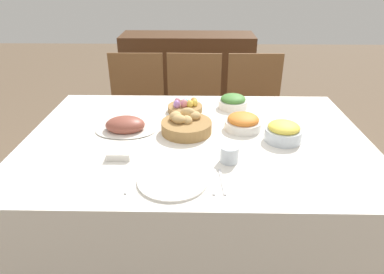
{
  "coord_description": "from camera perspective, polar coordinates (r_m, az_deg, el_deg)",
  "views": [
    {
      "loc": [
        0.01,
        -1.52,
        1.54
      ],
      "look_at": [
        -0.02,
        -0.09,
        0.82
      ],
      "focal_mm": 32.0,
      "sensor_mm": 36.0,
      "label": 1
    }
  ],
  "objects": [
    {
      "name": "spoon",
      "position": [
        1.36,
        5.06,
        -7.38
      ],
      "size": [
        0.02,
        0.18,
        0.0
      ],
      "rotation": [
        0.0,
        0.0,
        0.07
      ],
      "color": "silver",
      "rests_on": "dining_table"
    },
    {
      "name": "fork",
      "position": [
        1.38,
        -10.13,
        -7.14
      ],
      "size": [
        0.02,
        0.18,
        0.0
      ],
      "rotation": [
        0.0,
        0.0,
        -0.07
      ],
      "color": "silver",
      "rests_on": "dining_table"
    },
    {
      "name": "drinking_cup",
      "position": [
        1.48,
        6.25,
        -2.86
      ],
      "size": [
        0.08,
        0.08,
        0.07
      ],
      "color": "silver",
      "rests_on": "dining_table"
    },
    {
      "name": "chair_far_left",
      "position": [
        2.72,
        -9.27,
        4.19
      ],
      "size": [
        0.42,
        0.42,
        0.94
      ],
      "rotation": [
        0.0,
        0.0,
        0.01
      ],
      "color": "brown",
      "rests_on": "ground"
    },
    {
      "name": "ground_plane",
      "position": [
        2.16,
        0.61,
        -18.62
      ],
      "size": [
        12.0,
        12.0,
        0.0
      ],
      "primitive_type": "plane",
      "color": "brown"
    },
    {
      "name": "pineapple_bowl",
      "position": [
        1.7,
        14.98,
        0.85
      ],
      "size": [
        0.18,
        0.18,
        0.1
      ],
      "color": "silver",
      "rests_on": "dining_table"
    },
    {
      "name": "sideboard",
      "position": [
        3.63,
        -0.7,
        9.55
      ],
      "size": [
        1.31,
        0.44,
        0.93
      ],
      "color": "#4C2D19",
      "rests_on": "ground"
    },
    {
      "name": "carrot_bowl",
      "position": [
        1.78,
        8.5,
        2.46
      ],
      "size": [
        0.19,
        0.19,
        0.08
      ],
      "color": "silver",
      "rests_on": "dining_table"
    },
    {
      "name": "bread_basket",
      "position": [
        1.73,
        -1.0,
        2.06
      ],
      "size": [
        0.25,
        0.25,
        0.11
      ],
      "color": "#9E7542",
      "rests_on": "dining_table"
    },
    {
      "name": "butter_dish",
      "position": [
        1.54,
        -12.04,
        -2.93
      ],
      "size": [
        0.1,
        0.06,
        0.03
      ],
      "color": "silver",
      "rests_on": "dining_table"
    },
    {
      "name": "dinner_plate",
      "position": [
        1.36,
        -3.24,
        -7.23
      ],
      "size": [
        0.28,
        0.28,
        0.01
      ],
      "color": "silver",
      "rests_on": "dining_table"
    },
    {
      "name": "knife",
      "position": [
        1.35,
        3.78,
        -7.38
      ],
      "size": [
        0.02,
        0.18,
        0.0
      ],
      "rotation": [
        0.0,
        0.0,
        -0.07
      ],
      "color": "silver",
      "rests_on": "dining_table"
    },
    {
      "name": "chair_far_center",
      "position": [
        2.68,
        0.24,
        4.18
      ],
      "size": [
        0.43,
        0.43,
        0.94
      ],
      "rotation": [
        0.0,
        0.0,
        -0.03
      ],
      "color": "brown",
      "rests_on": "ground"
    },
    {
      "name": "chair_far_right",
      "position": [
        2.71,
        10.37,
        4.04
      ],
      "size": [
        0.42,
        0.42,
        0.94
      ],
      "rotation": [
        0.0,
        0.0,
        0.01
      ],
      "color": "brown",
      "rests_on": "ground"
    },
    {
      "name": "ham_platter",
      "position": [
        1.78,
        -11.05,
        1.83
      ],
      "size": [
        0.31,
        0.22,
        0.08
      ],
      "color": "silver",
      "rests_on": "dining_table"
    },
    {
      "name": "egg_basket",
      "position": [
        1.98,
        -1.13,
        5.03
      ],
      "size": [
        0.2,
        0.2,
        0.08
      ],
      "color": "#9E7542",
      "rests_on": "dining_table"
    },
    {
      "name": "green_salad_bowl",
      "position": [
        2.04,
        6.84,
        5.87
      ],
      "size": [
        0.17,
        0.17,
        0.08
      ],
      "color": "silver",
      "rests_on": "dining_table"
    },
    {
      "name": "dining_table",
      "position": [
        1.9,
        0.67,
        -10.39
      ],
      "size": [
        1.68,
        1.17,
        0.78
      ],
      "color": "white",
      "rests_on": "ground"
    }
  ]
}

